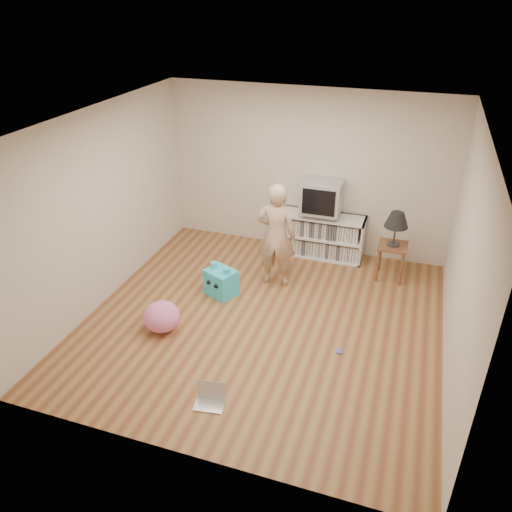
{
  "coord_description": "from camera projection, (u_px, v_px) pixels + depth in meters",
  "views": [
    {
      "loc": [
        1.6,
        -5.09,
        3.91
      ],
      "look_at": [
        -0.23,
        0.4,
        0.72
      ],
      "focal_mm": 35.0,
      "sensor_mm": 36.0,
      "label": 1
    }
  ],
  "objects": [
    {
      "name": "plush_blue",
      "position": [
        221.0,
        282.0,
        7.03
      ],
      "size": [
        0.5,
        0.45,
        0.47
      ],
      "rotation": [
        0.0,
        0.0,
        -0.41
      ],
      "color": "#2BCEFF",
      "rests_on": "ground"
    },
    {
      "name": "table_lamp",
      "position": [
        397.0,
        221.0,
        7.07
      ],
      "size": [
        0.34,
        0.34,
        0.52
      ],
      "color": "#333333",
      "rests_on": "side_table"
    },
    {
      "name": "playing_cards",
      "position": [
        339.0,
        351.0,
        6.0
      ],
      "size": [
        0.07,
        0.1,
        0.02
      ],
      "primitive_type": "cube",
      "rotation": [
        0.0,
        0.0,
        -0.09
      ],
      "color": "#4A63C6",
      "rests_on": "ground"
    },
    {
      "name": "side_table",
      "position": [
        392.0,
        253.0,
        7.33
      ],
      "size": [
        0.42,
        0.42,
        0.55
      ],
      "color": "brown",
      "rests_on": "ground"
    },
    {
      "name": "ground",
      "position": [
        263.0,
        321.0,
        6.56
      ],
      "size": [
        4.5,
        4.5,
        0.0
      ],
      "primitive_type": "plane",
      "color": "brown",
      "rests_on": "ground"
    },
    {
      "name": "plush_pink",
      "position": [
        162.0,
        317.0,
        6.3
      ],
      "size": [
        0.59,
        0.59,
        0.39
      ],
      "primitive_type": "ellipsoid",
      "rotation": [
        0.0,
        0.0,
        -0.34
      ],
      "color": "pink",
      "rests_on": "ground"
    },
    {
      "name": "person",
      "position": [
        276.0,
        235.0,
        7.03
      ],
      "size": [
        0.6,
        0.42,
        1.55
      ],
      "primitive_type": "imported",
      "rotation": [
        0.0,
        0.0,
        3.23
      ],
      "color": "tan",
      "rests_on": "ground"
    },
    {
      "name": "walls",
      "position": [
        264.0,
        232.0,
        5.93
      ],
      "size": [
        4.52,
        4.52,
        2.6
      ],
      "color": "silver",
      "rests_on": "ground"
    },
    {
      "name": "crt_tv",
      "position": [
        322.0,
        196.0,
        7.66
      ],
      "size": [
        0.6,
        0.53,
        0.5
      ],
      "color": "#A4A4A9",
      "rests_on": "dvd_deck"
    },
    {
      "name": "ceiling",
      "position": [
        265.0,
        122.0,
        5.31
      ],
      "size": [
        4.5,
        4.5,
        0.01
      ],
      "primitive_type": "cube",
      "color": "white",
      "rests_on": "walls"
    },
    {
      "name": "dvd_deck",
      "position": [
        321.0,
        213.0,
        7.8
      ],
      "size": [
        0.45,
        0.35,
        0.07
      ],
      "primitive_type": "cube",
      "color": "gray",
      "rests_on": "media_unit"
    },
    {
      "name": "laptop",
      "position": [
        211.0,
        398.0,
        5.26
      ],
      "size": [
        0.34,
        0.29,
        0.21
      ],
      "rotation": [
        0.0,
        0.0,
        0.15
      ],
      "color": "silver",
      "rests_on": "ground"
    },
    {
      "name": "media_unit",
      "position": [
        320.0,
        235.0,
        8.0
      ],
      "size": [
        1.4,
        0.45,
        0.7
      ],
      "color": "white",
      "rests_on": "ground"
    }
  ]
}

